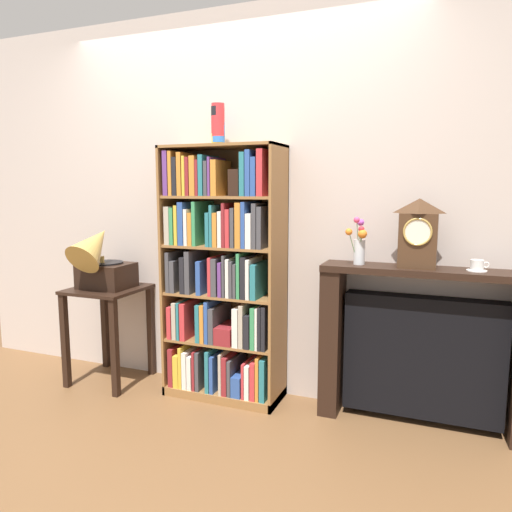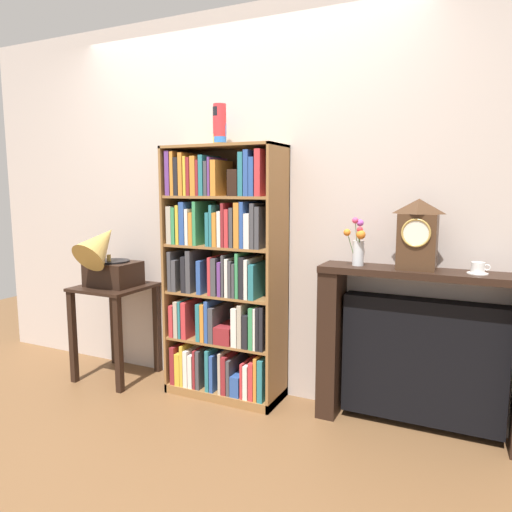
{
  "view_description": "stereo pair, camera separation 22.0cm",
  "coord_description": "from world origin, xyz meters",
  "px_view_note": "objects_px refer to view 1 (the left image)",
  "views": [
    {
      "loc": [
        1.37,
        -2.77,
        1.43
      ],
      "look_at": [
        0.23,
        0.11,
        0.98
      ],
      "focal_mm": 34.0,
      "sensor_mm": 36.0,
      "label": 1
    },
    {
      "loc": [
        1.57,
        -2.68,
        1.43
      ],
      "look_at": [
        0.23,
        0.11,
        0.98
      ],
      "focal_mm": 34.0,
      "sensor_mm": 36.0,
      "label": 2
    }
  ],
  "objects_px": {
    "side_table_left": "(108,312)",
    "fireplace_mantel": "(422,348)",
    "gramophone": "(100,260)",
    "teacup_with_saucer": "(477,266)",
    "cup_stack": "(218,125)",
    "flower_vase": "(359,244)",
    "mantel_clock": "(418,233)",
    "bookshelf": "(222,280)"
  },
  "relations": [
    {
      "from": "gramophone",
      "to": "teacup_with_saucer",
      "type": "xyz_separation_m",
      "value": [
        2.43,
        0.18,
        0.08
      ]
    },
    {
      "from": "fireplace_mantel",
      "to": "mantel_clock",
      "type": "xyz_separation_m",
      "value": [
        -0.05,
        -0.02,
        0.69
      ]
    },
    {
      "from": "mantel_clock",
      "to": "flower_vase",
      "type": "bearing_deg",
      "value": -178.92
    },
    {
      "from": "cup_stack",
      "to": "mantel_clock",
      "type": "xyz_separation_m",
      "value": [
        1.26,
        0.01,
        -0.66
      ]
    },
    {
      "from": "fireplace_mantel",
      "to": "teacup_with_saucer",
      "type": "xyz_separation_m",
      "value": [
        0.27,
        -0.02,
        0.52
      ]
    },
    {
      "from": "gramophone",
      "to": "teacup_with_saucer",
      "type": "height_order",
      "value": "gramophone"
    },
    {
      "from": "flower_vase",
      "to": "teacup_with_saucer",
      "type": "relative_size",
      "value": 2.46
    },
    {
      "from": "teacup_with_saucer",
      "to": "fireplace_mantel",
      "type": "bearing_deg",
      "value": 175.22
    },
    {
      "from": "cup_stack",
      "to": "side_table_left",
      "type": "relative_size",
      "value": 0.38
    },
    {
      "from": "fireplace_mantel",
      "to": "flower_vase",
      "type": "bearing_deg",
      "value": -175.39
    },
    {
      "from": "fireplace_mantel",
      "to": "flower_vase",
      "type": "relative_size",
      "value": 4.15
    },
    {
      "from": "mantel_clock",
      "to": "gramophone",
      "type": "bearing_deg",
      "value": -175.11
    },
    {
      "from": "cup_stack",
      "to": "mantel_clock",
      "type": "height_order",
      "value": "cup_stack"
    },
    {
      "from": "bookshelf",
      "to": "side_table_left",
      "type": "relative_size",
      "value": 2.41
    },
    {
      "from": "cup_stack",
      "to": "flower_vase",
      "type": "relative_size",
      "value": 0.92
    },
    {
      "from": "side_table_left",
      "to": "teacup_with_saucer",
      "type": "height_order",
      "value": "teacup_with_saucer"
    },
    {
      "from": "gramophone",
      "to": "flower_vase",
      "type": "xyz_separation_m",
      "value": [
        1.78,
        0.17,
        0.17
      ]
    },
    {
      "from": "gramophone",
      "to": "flower_vase",
      "type": "distance_m",
      "value": 1.8
    },
    {
      "from": "cup_stack",
      "to": "teacup_with_saucer",
      "type": "relative_size",
      "value": 2.27
    },
    {
      "from": "gramophone",
      "to": "mantel_clock",
      "type": "distance_m",
      "value": 2.14
    },
    {
      "from": "cup_stack",
      "to": "flower_vase",
      "type": "xyz_separation_m",
      "value": [
        0.93,
        0.01,
        -0.74
      ]
    },
    {
      "from": "bookshelf",
      "to": "cup_stack",
      "type": "height_order",
      "value": "cup_stack"
    },
    {
      "from": "gramophone",
      "to": "fireplace_mantel",
      "type": "relative_size",
      "value": 0.43
    },
    {
      "from": "flower_vase",
      "to": "fireplace_mantel",
      "type": "bearing_deg",
      "value": 4.61
    },
    {
      "from": "cup_stack",
      "to": "teacup_with_saucer",
      "type": "height_order",
      "value": "cup_stack"
    },
    {
      "from": "bookshelf",
      "to": "mantel_clock",
      "type": "bearing_deg",
      "value": 2.3
    },
    {
      "from": "side_table_left",
      "to": "flower_vase",
      "type": "height_order",
      "value": "flower_vase"
    },
    {
      "from": "mantel_clock",
      "to": "teacup_with_saucer",
      "type": "distance_m",
      "value": 0.36
    },
    {
      "from": "flower_vase",
      "to": "teacup_with_saucer",
      "type": "xyz_separation_m",
      "value": [
        0.65,
        0.01,
        -0.1
      ]
    },
    {
      "from": "cup_stack",
      "to": "bookshelf",
      "type": "bearing_deg",
      "value": -44.78
    },
    {
      "from": "mantel_clock",
      "to": "teacup_with_saucer",
      "type": "xyz_separation_m",
      "value": [
        0.32,
        0.0,
        -0.17
      ]
    },
    {
      "from": "bookshelf",
      "to": "cup_stack",
      "type": "distance_m",
      "value": 1.01
    },
    {
      "from": "bookshelf",
      "to": "side_table_left",
      "type": "bearing_deg",
      "value": -175.62
    },
    {
      "from": "side_table_left",
      "to": "fireplace_mantel",
      "type": "distance_m",
      "value": 2.17
    },
    {
      "from": "side_table_left",
      "to": "fireplace_mantel",
      "type": "xyz_separation_m",
      "value": [
        2.17,
        0.14,
        -0.04
      ]
    },
    {
      "from": "bookshelf",
      "to": "gramophone",
      "type": "xyz_separation_m",
      "value": [
        -0.89,
        -0.13,
        0.1
      ]
    },
    {
      "from": "flower_vase",
      "to": "cup_stack",
      "type": "bearing_deg",
      "value": -179.65
    },
    {
      "from": "fireplace_mantel",
      "to": "mantel_clock",
      "type": "height_order",
      "value": "mantel_clock"
    },
    {
      "from": "flower_vase",
      "to": "side_table_left",
      "type": "bearing_deg",
      "value": -176.43
    },
    {
      "from": "mantel_clock",
      "to": "teacup_with_saucer",
      "type": "height_order",
      "value": "mantel_clock"
    },
    {
      "from": "teacup_with_saucer",
      "to": "gramophone",
      "type": "bearing_deg",
      "value": -175.69
    },
    {
      "from": "bookshelf",
      "to": "gramophone",
      "type": "distance_m",
      "value": 0.91
    }
  ]
}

